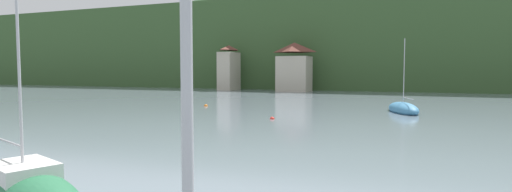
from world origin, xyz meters
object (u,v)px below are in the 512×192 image
at_px(shore_building_westcentral, 294,68).
at_px(mooring_buoy_mid, 272,119).
at_px(mooring_buoy_near, 206,106).
at_px(shore_building_west, 229,68).
at_px(sailboat_far_7, 403,109).

relative_size(shore_building_westcentral, mooring_buoy_mid, 23.79).
bearing_deg(shore_building_westcentral, mooring_buoy_mid, -76.19).
distance_m(shore_building_westcentral, mooring_buoy_mid, 48.12).
xyz_separation_m(mooring_buoy_near, mooring_buoy_mid, (11.90, -9.32, 0.00)).
relative_size(shore_building_west, mooring_buoy_near, 21.52).
distance_m(shore_building_west, sailboat_far_7, 52.10).
relative_size(shore_building_westcentral, mooring_buoy_near, 22.00).
bearing_deg(mooring_buoy_near, shore_building_westcentral, 89.27).
bearing_deg(mooring_buoy_mid, shore_building_westcentral, 103.81).
height_order(mooring_buoy_near, mooring_buoy_mid, mooring_buoy_near).
height_order(sailboat_far_7, mooring_buoy_near, sailboat_far_7).
bearing_deg(shore_building_west, shore_building_westcentral, -0.09).
bearing_deg(mooring_buoy_mid, shore_building_west, 119.63).
height_order(shore_building_westcentral, sailboat_far_7, shore_building_westcentral).
xyz_separation_m(shore_building_west, mooring_buoy_near, (14.55, -37.19, -4.83)).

